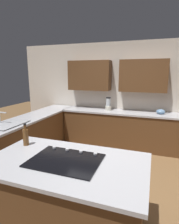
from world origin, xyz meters
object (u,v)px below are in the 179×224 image
at_px(blender, 108,105).
at_px(mixing_bowl, 161,112).
at_px(sink_unit, 8,124).
at_px(oil_bottle, 26,137).
at_px(cooktop, 66,160).

bearing_deg(blender, mixing_bowl, 180.00).
height_order(sink_unit, blender, blender).
xyz_separation_m(sink_unit, mixing_bowl, (-2.68, -1.90, 0.04)).
height_order(blender, oil_bottle, blender).
height_order(sink_unit, cooktop, sink_unit).
relative_size(cooktop, mixing_bowl, 3.82).
bearing_deg(cooktop, mixing_bowl, -110.19).
distance_m(sink_unit, blender, 2.38).
height_order(cooktop, blender, blender).
bearing_deg(cooktop, sink_unit, -29.17).
xyz_separation_m(cooktop, blender, (0.22, -2.81, 0.14)).
bearing_deg(sink_unit, blender, -127.01).
bearing_deg(cooktop, blender, -85.62).
bearing_deg(mixing_bowl, sink_unit, 35.28).
relative_size(sink_unit, oil_bottle, 2.37).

